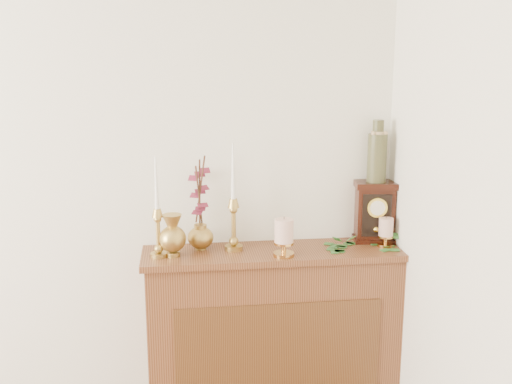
{
  "coord_description": "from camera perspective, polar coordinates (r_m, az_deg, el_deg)",
  "views": [
    {
      "loc": [
        0.97,
        -0.57,
        1.81
      ],
      "look_at": [
        1.31,
        2.05,
        1.22
      ],
      "focal_mm": 42.0,
      "sensor_mm": 36.0,
      "label": 1
    }
  ],
  "objects": [
    {
      "name": "pillar_candle_right",
      "position": [
        2.94,
        12.26,
        -3.61
      ],
      "size": [
        0.08,
        0.08,
        0.15
      ],
      "rotation": [
        0.0,
        0.0,
        0.43
      ],
      "color": "#C28B43",
      "rests_on": "console_shelf"
    },
    {
      "name": "ginger_jar",
      "position": [
        2.84,
        -5.37,
        -1.31
      ],
      "size": [
        0.19,
        0.2,
        0.46
      ],
      "rotation": [
        0.0,
        0.0,
        -0.02
      ],
      "color": "tan",
      "rests_on": "console_shelf"
    },
    {
      "name": "ceramic_vase",
      "position": [
        2.94,
        11.46,
        3.54
      ],
      "size": [
        0.09,
        0.09,
        0.3
      ],
      "rotation": [
        0.0,
        0.0,
        -0.14
      ],
      "color": "#193323",
      "rests_on": "mantel_clock"
    },
    {
      "name": "candlestick_left",
      "position": [
        2.74,
        -9.33,
        -3.11
      ],
      "size": [
        0.08,
        0.08,
        0.46
      ],
      "rotation": [
        0.0,
        0.0,
        -0.02
      ],
      "color": "tan",
      "rests_on": "console_shelf"
    },
    {
      "name": "pillar_candle_left",
      "position": [
        2.73,
        2.68,
        -4.17
      ],
      "size": [
        0.1,
        0.1,
        0.19
      ],
      "rotation": [
        0.0,
        0.0,
        -0.29
      ],
      "color": "#C28B43",
      "rests_on": "console_shelf"
    },
    {
      "name": "console_shelf",
      "position": [
        3.03,
        1.67,
        -14.41
      ],
      "size": [
        1.24,
        0.34,
        0.93
      ],
      "color": "brown",
      "rests_on": "ground"
    },
    {
      "name": "bud_vase",
      "position": [
        2.75,
        -7.95,
        -4.16
      ],
      "size": [
        0.12,
        0.12,
        0.2
      ],
      "rotation": [
        0.0,
        0.0,
        0.29
      ],
      "color": "tan",
      "rests_on": "console_shelf"
    },
    {
      "name": "candlestick_center",
      "position": [
        2.8,
        -2.16,
        -2.28
      ],
      "size": [
        0.08,
        0.08,
        0.51
      ],
      "rotation": [
        0.0,
        0.0,
        -0.2
      ],
      "color": "tan",
      "rests_on": "console_shelf"
    },
    {
      "name": "ivy_garland",
      "position": [
        2.95,
        11.53,
        -4.91
      ],
      "size": [
        0.38,
        0.16,
        0.07
      ],
      "rotation": [
        0.0,
        0.0,
        0.14
      ],
      "color": "#2D6526",
      "rests_on": "console_shelf"
    },
    {
      "name": "mantel_clock",
      "position": [
        3.0,
        11.23,
        -1.89
      ],
      "size": [
        0.22,
        0.17,
        0.3
      ],
      "rotation": [
        0.0,
        0.0,
        -0.14
      ],
      "color": "#34140A",
      "rests_on": "console_shelf"
    }
  ]
}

